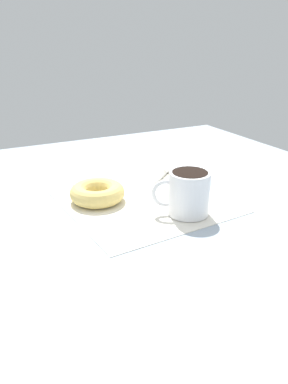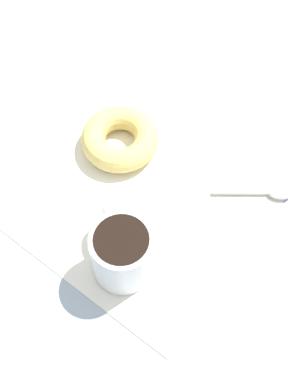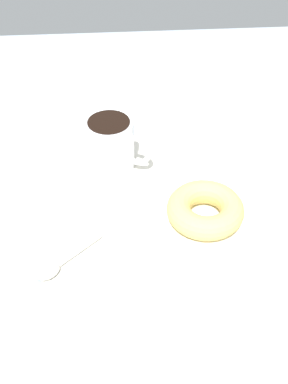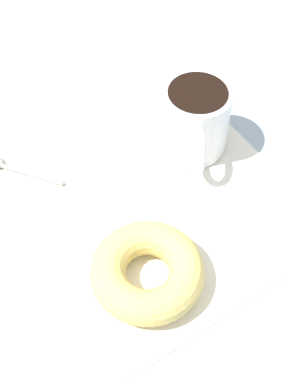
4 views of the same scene
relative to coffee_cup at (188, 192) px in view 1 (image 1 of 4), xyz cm
name	(u,v)px [view 1 (image 1 of 4)]	position (x,y,z in cm)	size (l,w,h in cm)	color
ground_plane	(142,211)	(-7.48, -6.55, -5.92)	(120.00, 120.00, 2.00)	#99A8B7
napkin	(144,201)	(-9.76, -4.90, -4.77)	(33.12, 33.12, 0.30)	white
coffee_cup	(188,192)	(0.00, 0.00, 0.00)	(8.26, 11.11, 8.96)	white
donut	(97,193)	(-14.35, -14.04, -2.75)	(11.97, 11.97, 3.74)	#E5C66B
spoon	(167,172)	(-22.84, 8.43, -4.21)	(9.00, 9.86, 0.90)	#B7B2A8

